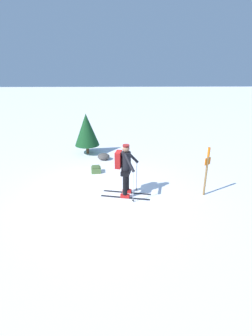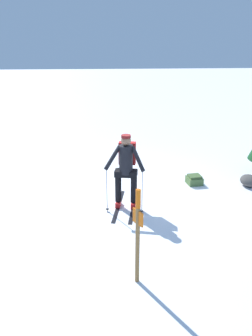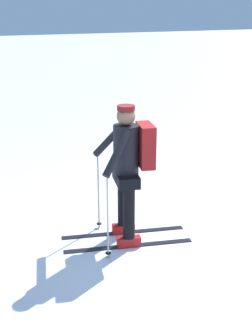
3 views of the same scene
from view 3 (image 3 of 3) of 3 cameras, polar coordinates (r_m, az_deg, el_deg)
ground_plane at (r=6.36m, az=6.70°, el=-8.14°), size 80.00×80.00×0.00m
skier at (r=5.80m, az=0.36°, el=0.38°), size 1.71×0.94×1.79m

